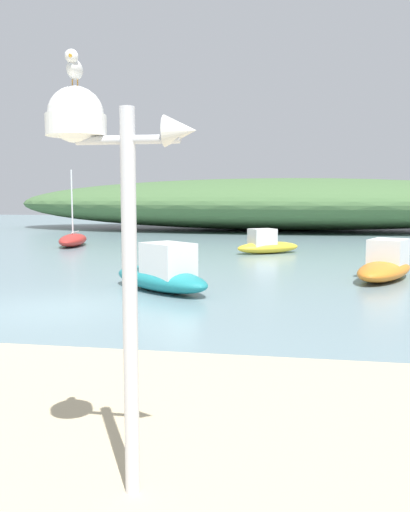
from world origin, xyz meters
name	(u,v)px	position (x,y,z in m)	size (l,w,h in m)	color
ground_plane	(50,310)	(0.00, 0.00, 0.00)	(120.00, 120.00, 0.00)	gray
distant_hill	(280,204)	(4.12, 31.79, 2.01)	(42.94, 14.96, 4.02)	#476B3D
mast_structure	(99,167)	(4.13, -7.49, 2.84)	(1.19, 0.47, 3.26)	silver
seagull_on_radar	(74,67)	(3.95, -7.51, 3.60)	(0.17, 0.36, 0.25)	orange
motorboat_by_sandbar	(266,245)	(4.19, 13.37, 0.41)	(3.22, 2.66, 1.14)	gold
sailboat_west_reach	(73,240)	(-6.06, 15.29, 0.34)	(1.86, 3.81, 3.98)	#B72D28
motorboat_off_point	(162,274)	(1.95, 2.89, 0.49)	(3.78, 3.44, 1.36)	teal
motorboat_far_left	(386,265)	(8.38, 6.19, 0.45)	(2.68, 3.99, 1.26)	orange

